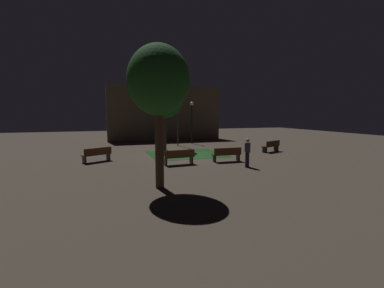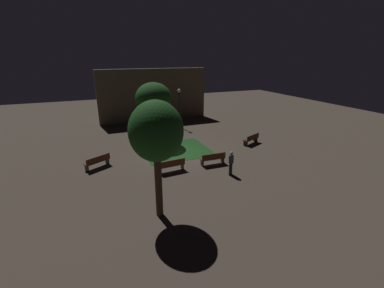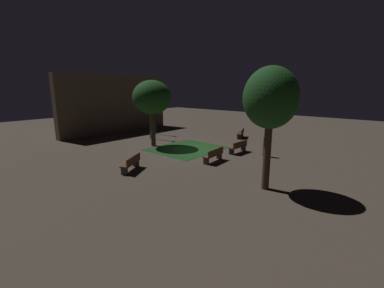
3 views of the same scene
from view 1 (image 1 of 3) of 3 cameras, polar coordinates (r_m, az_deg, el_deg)
name	(u,v)px [view 1 (image 1 of 3)]	position (r m, az deg, el deg)	size (l,w,h in m)	color
ground_plane	(188,155)	(19.26, -0.90, -2.43)	(60.00, 60.00, 0.00)	#473D33
grass_lawn	(186,154)	(19.88, -1.26, -2.14)	(5.31, 4.74, 0.01)	#194219
bench_back_row	(179,157)	(15.79, -2.73, -2.65)	(1.83, 0.62, 0.88)	brown
bench_front_right	(227,154)	(16.88, 7.36, -2.10)	(1.81, 0.53, 0.88)	#512D19
bench_front_left	(97,154)	(17.72, -19.32, -2.00)	(1.80, 1.30, 0.88)	#512D19
bench_path_side	(272,146)	(21.87, 16.39, -0.35)	(1.84, 1.15, 0.88)	#422314
tree_right_canopy	(164,102)	(22.07, -5.98, 8.80)	(3.06, 3.06, 5.26)	#423021
tree_tall_center	(159,82)	(10.80, -7.06, 12.89)	(2.43, 2.43, 5.64)	#423021
lamp_post_near_wall	(192,115)	(26.73, -0.03, 6.14)	(0.36, 0.36, 4.10)	black
lamp_post_path_center	(178,113)	(24.94, -3.04, 6.63)	(0.36, 0.36, 4.48)	#333338
pedestrian	(247,152)	(15.31, 11.58, -1.66)	(0.32, 0.34, 1.61)	black
building_wall_backdrop	(166,113)	(30.32, -5.56, 6.45)	(12.55, 0.80, 5.96)	brown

